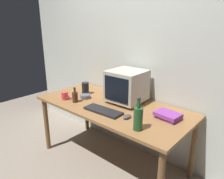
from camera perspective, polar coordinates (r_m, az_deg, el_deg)
The scene contains 12 objects.
ground_plane at distance 2.75m, azimuth -0.00°, elevation -18.46°, with size 6.00×6.00×0.00m, color gray.
back_wall at distance 2.60m, azimuth 6.88°, elevation 9.45°, with size 4.00×0.08×2.50m, color beige.
desk at distance 2.41m, azimuth -0.00°, elevation -5.82°, with size 1.76×0.81×0.73m.
crt_monitor at distance 2.41m, azimuth 3.94°, elevation 0.93°, with size 0.39×0.40×0.37m.
keyboard at distance 2.21m, azimuth -2.39°, elevation -5.66°, with size 0.42×0.15×0.02m, color black.
computer_mouse at distance 2.07m, azimuth 4.03°, elevation -7.20°, with size 0.06×0.10×0.04m, color #3F3F47.
bottle_tall at distance 1.84m, azimuth 6.98°, elevation -7.47°, with size 0.08×0.08×0.30m.
bottle_short at distance 2.48m, azimuth -9.83°, elevation -1.85°, with size 0.06×0.06×0.18m.
book_stack at distance 2.12m, azimuth 14.70°, elevation -6.75°, with size 0.25×0.20×0.06m.
mug at distance 2.59m, azimuth -12.40°, elevation -1.63°, with size 0.12×0.08×0.09m.
cd_spindle at distance 2.59m, azimuth -7.12°, elevation -1.86°, with size 0.12×0.12×0.04m, color #595B66.
metal_canister at distance 2.73m, azimuth -7.10°, elevation 0.32°, with size 0.09×0.09×0.15m, color black.
Camera 1 is at (1.45, -1.66, 1.63)m, focal length 34.34 mm.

